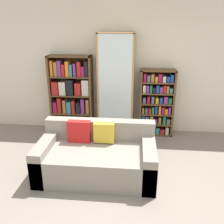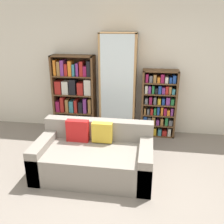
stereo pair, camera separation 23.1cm
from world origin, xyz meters
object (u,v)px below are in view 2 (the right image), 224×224
couch (94,157)px  bookshelf_right (159,104)px  bookshelf_left (74,95)px  wine_bottle (140,138)px  display_cabinet (118,86)px

couch → bookshelf_right: bookshelf_right is taller
bookshelf_left → wine_bottle: bearing=-21.0°
display_cabinet → bookshelf_right: size_ratio=1.51×
bookshelf_right → couch: bearing=-122.4°
bookshelf_left → couch: bearing=-63.9°
display_cabinet → wine_bottle: display_cabinet is taller
bookshelf_left → wine_bottle: size_ratio=4.49×
couch → bookshelf_left: bearing=116.1°
bookshelf_left → bookshelf_right: bookshelf_left is taller
bookshelf_left → display_cabinet: (0.94, -0.02, 0.24)m
couch → wine_bottle: bearing=56.9°
bookshelf_right → wine_bottle: (-0.34, -0.56, -0.54)m
bookshelf_left → display_cabinet: display_cabinet is taller
bookshelf_right → wine_bottle: size_ratio=3.80×
couch → bookshelf_left: bookshelf_left is taller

